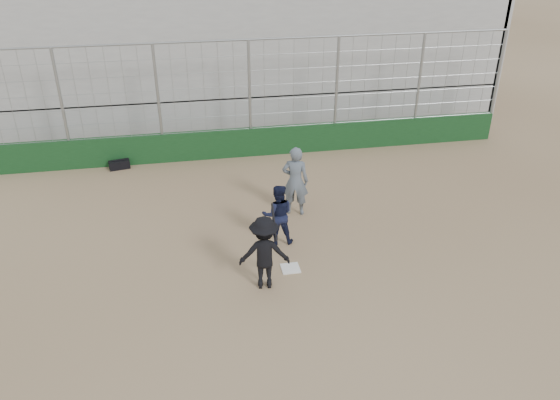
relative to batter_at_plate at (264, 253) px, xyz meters
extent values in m
plane|color=brown|center=(0.71, 0.53, -0.89)|extent=(90.00, 90.00, 0.00)
cube|color=white|center=(0.71, 0.53, -0.88)|extent=(0.44, 0.44, 0.02)
cube|color=#103315|center=(0.71, 7.53, -0.39)|extent=(18.00, 0.25, 1.00)
cylinder|color=gray|center=(0.71, 7.53, 1.11)|extent=(0.10, 0.10, 4.00)
cylinder|color=gray|center=(9.71, 7.53, 1.11)|extent=(0.10, 0.10, 4.00)
cylinder|color=gray|center=(0.71, 7.53, 3.11)|extent=(18.00, 0.07, 0.07)
cube|color=gray|center=(0.71, 12.48, -0.09)|extent=(20.00, 6.70, 1.60)
cube|color=gray|center=(0.71, 12.48, 2.81)|extent=(20.00, 6.70, 4.20)
cube|color=gray|center=(10.71, 12.48, 2.01)|extent=(0.25, 6.70, 6.10)
imported|color=black|center=(0.00, 0.00, 0.00)|extent=(1.22, 0.79, 1.78)
cylinder|color=black|center=(0.25, 0.15, 0.68)|extent=(0.07, 0.57, 0.71)
imported|color=black|center=(0.61, 1.71, -0.34)|extent=(0.85, 0.68, 1.10)
sphere|color=maroon|center=(0.61, 1.71, 0.10)|extent=(0.28, 0.28, 0.28)
imported|color=#525D68|center=(1.37, 3.19, 0.02)|extent=(0.85, 0.69, 1.83)
cube|color=black|center=(-3.77, 7.20, -0.75)|extent=(0.71, 0.42, 0.28)
cylinder|color=black|center=(-3.77, 7.20, -0.59)|extent=(0.43, 0.13, 0.04)
camera|label=1|loc=(-1.50, -10.08, 6.81)|focal=35.00mm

